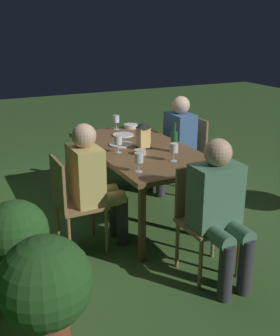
# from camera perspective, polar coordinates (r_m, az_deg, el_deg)

# --- Properties ---
(ground_plane) EXTENTS (16.00, 16.00, 0.00)m
(ground_plane) POSITION_cam_1_polar(r_m,az_deg,el_deg) (4.52, -0.00, -6.22)
(ground_plane) COLOR #385B28
(dining_table) EXTENTS (1.84, 0.93, 0.74)m
(dining_table) POSITION_cam_1_polar(r_m,az_deg,el_deg) (4.27, -0.00, 2.14)
(dining_table) COLOR brown
(dining_table) RESTS_ON ground
(chair_head_near) EXTENTS (0.40, 0.42, 0.87)m
(chair_head_near) POSITION_cam_1_polar(r_m,az_deg,el_deg) (3.40, 8.72, -6.33)
(chair_head_near) COLOR #937047
(chair_head_near) RESTS_ON ground
(person_in_green) EXTENTS (0.48, 0.38, 1.15)m
(person_in_green) POSITION_cam_1_polar(r_m,az_deg,el_deg) (3.20, 10.84, -5.20)
(person_in_green) COLOR #4C7A5B
(person_in_green) RESTS_ON ground
(chair_side_right_a) EXTENTS (0.42, 0.40, 0.87)m
(chair_side_right_a) POSITION_cam_1_polar(r_m,az_deg,el_deg) (3.69, -9.23, -4.31)
(chair_side_right_a) COLOR #937047
(chair_side_right_a) RESTS_ON ground
(person_in_mustard) EXTENTS (0.38, 0.47, 1.15)m
(person_in_mustard) POSITION_cam_1_polar(r_m,az_deg,el_deg) (3.68, -6.45, -1.64)
(person_in_mustard) COLOR tan
(person_in_mustard) RESTS_ON ground
(chair_side_left_b) EXTENTS (0.42, 0.40, 0.87)m
(chair_side_left_b) POSITION_cam_1_polar(r_m,az_deg,el_deg) (5.08, 6.67, 2.43)
(chair_side_left_b) COLOR #937047
(chair_side_left_b) RESTS_ON ground
(person_in_blue) EXTENTS (0.38, 0.47, 1.15)m
(person_in_blue) POSITION_cam_1_polar(r_m,az_deg,el_deg) (4.94, 4.82, 3.84)
(person_in_blue) COLOR #426699
(person_in_blue) RESTS_ON ground
(lantern_centerpiece) EXTENTS (0.15, 0.15, 0.27)m
(lantern_centerpiece) POSITION_cam_1_polar(r_m,az_deg,el_deg) (4.19, 0.46, 4.65)
(lantern_centerpiece) COLOR black
(lantern_centerpiece) RESTS_ON dining_table
(green_bottle_on_table) EXTENTS (0.07, 0.07, 0.29)m
(green_bottle_on_table) POSITION_cam_1_polar(r_m,az_deg,el_deg) (4.10, 4.69, 3.71)
(green_bottle_on_table) COLOR #1E5B2D
(green_bottle_on_table) RESTS_ON dining_table
(wine_glass_a) EXTENTS (0.08, 0.08, 0.17)m
(wine_glass_a) POSITION_cam_1_polar(r_m,az_deg,el_deg) (3.52, -0.17, 1.28)
(wine_glass_a) COLOR silver
(wine_glass_a) RESTS_ON dining_table
(wine_glass_b) EXTENTS (0.08, 0.08, 0.17)m
(wine_glass_b) POSITION_cam_1_polar(r_m,az_deg,el_deg) (4.06, -2.98, 3.72)
(wine_glass_b) COLOR silver
(wine_glass_b) RESTS_ON dining_table
(wine_glass_c) EXTENTS (0.08, 0.08, 0.17)m
(wine_glass_c) POSITION_cam_1_polar(r_m,az_deg,el_deg) (3.81, 4.66, 2.63)
(wine_glass_c) COLOR silver
(wine_glass_c) RESTS_ON dining_table
(wine_glass_d) EXTENTS (0.08, 0.08, 0.17)m
(wine_glass_d) POSITION_cam_1_polar(r_m,az_deg,el_deg) (4.98, -3.29, 6.62)
(wine_glass_d) COLOR silver
(wine_glass_d) RESTS_ON dining_table
(plate_a) EXTENTS (0.24, 0.24, 0.01)m
(plate_a) POSITION_cam_1_polar(r_m,az_deg,el_deg) (4.72, -2.33, 4.55)
(plate_a) COLOR white
(plate_a) RESTS_ON dining_table
(plate_b) EXTENTS (0.25, 0.25, 0.01)m
(plate_b) POSITION_cam_1_polar(r_m,az_deg,el_deg) (4.34, -2.59, 3.23)
(plate_b) COLOR silver
(plate_b) RESTS_ON dining_table
(bowl_olives) EXTENTS (0.12, 0.12, 0.05)m
(bowl_olives) POSITION_cam_1_polar(r_m,az_deg,el_deg) (4.03, -0.00, 2.23)
(bowl_olives) COLOR #BCAD8E
(bowl_olives) RESTS_ON dining_table
(bowl_bread) EXTENTS (0.17, 0.17, 0.04)m
(bowl_bread) POSITION_cam_1_polar(r_m,az_deg,el_deg) (5.07, -1.28, 5.77)
(bowl_bread) COLOR silver
(bowl_bread) RESTS_ON dining_table
(bowl_salad) EXTENTS (0.12, 0.12, 0.05)m
(bowl_salad) POSITION_cam_1_polar(r_m,az_deg,el_deg) (4.85, -7.81, 5.04)
(bowl_salad) COLOR #BCAD8E
(bowl_salad) RESTS_ON dining_table
(potted_plant_by_hedge) EXTENTS (0.58, 0.58, 0.77)m
(potted_plant_by_hedge) POSITION_cam_1_polar(r_m,az_deg,el_deg) (2.64, -12.75, -15.52)
(potted_plant_by_hedge) COLOR brown
(potted_plant_by_hedge) RESTS_ON ground
(potted_plant_corner) EXTENTS (0.48, 0.48, 0.74)m
(potted_plant_corner) POSITION_cam_1_polar(r_m,az_deg,el_deg) (3.23, -16.47, -9.17)
(potted_plant_corner) COLOR #9E5133
(potted_plant_corner) RESTS_ON ground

